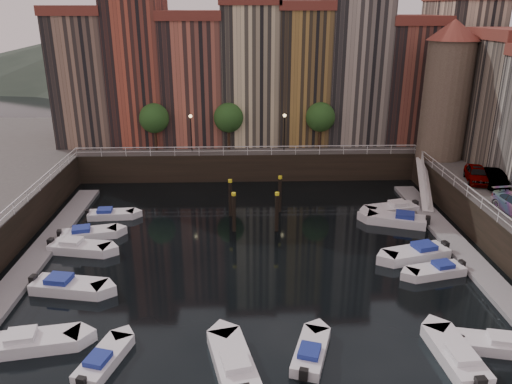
{
  "coord_description": "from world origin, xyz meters",
  "views": [
    {
      "loc": [
        -0.83,
        -35.21,
        17.78
      ],
      "look_at": [
        0.5,
        4.0,
        3.25
      ],
      "focal_mm": 35.0,
      "sensor_mm": 36.0,
      "label": 1
    }
  ],
  "objects_px": {
    "gangway": "(424,181)",
    "boat_left_2": "(79,247)",
    "boat_left_0": "(32,342)",
    "car_a": "(476,175)",
    "corner_tower": "(447,88)",
    "boat_left_1": "(67,286)",
    "mooring_pilings": "(255,205)",
    "car_b": "(496,179)"
  },
  "relations": [
    {
      "from": "gangway",
      "to": "boat_left_2",
      "type": "relative_size",
      "value": 1.66
    },
    {
      "from": "gangway",
      "to": "boat_left_0",
      "type": "distance_m",
      "value": 36.75
    },
    {
      "from": "gangway",
      "to": "boat_left_0",
      "type": "xyz_separation_m",
      "value": [
        -29.54,
        -21.8,
        -1.52
      ]
    },
    {
      "from": "boat_left_0",
      "to": "car_a",
      "type": "xyz_separation_m",
      "value": [
        32.77,
        18.21,
        3.34
      ]
    },
    {
      "from": "corner_tower",
      "to": "boat_left_1",
      "type": "height_order",
      "value": "corner_tower"
    },
    {
      "from": "gangway",
      "to": "mooring_pilings",
      "type": "distance_m",
      "value": 17.31
    },
    {
      "from": "car_a",
      "to": "boat_left_0",
      "type": "bearing_deg",
      "value": -136.08
    },
    {
      "from": "car_a",
      "to": "car_b",
      "type": "xyz_separation_m",
      "value": [
        1.18,
        -1.14,
        -0.02
      ]
    },
    {
      "from": "boat_left_1",
      "to": "boat_left_2",
      "type": "height_order",
      "value": "boat_left_1"
    },
    {
      "from": "boat_left_2",
      "to": "boat_left_0",
      "type": "bearing_deg",
      "value": -74.23
    },
    {
      "from": "corner_tower",
      "to": "mooring_pilings",
      "type": "bearing_deg",
      "value": -154.4
    },
    {
      "from": "corner_tower",
      "to": "gangway",
      "type": "bearing_deg",
      "value": -122.8
    },
    {
      "from": "car_a",
      "to": "corner_tower",
      "type": "bearing_deg",
      "value": 107.16
    },
    {
      "from": "mooring_pilings",
      "to": "corner_tower",
      "type": "bearing_deg",
      "value": 25.6
    },
    {
      "from": "corner_tower",
      "to": "boat_left_2",
      "type": "height_order",
      "value": "corner_tower"
    },
    {
      "from": "corner_tower",
      "to": "gangway",
      "type": "xyz_separation_m",
      "value": [
        -2.9,
        -4.5,
        -8.28
      ]
    },
    {
      "from": "boat_left_2",
      "to": "gangway",
      "type": "bearing_deg",
      "value": 29.55
    },
    {
      "from": "mooring_pilings",
      "to": "car_a",
      "type": "relative_size",
      "value": 1.14
    },
    {
      "from": "gangway",
      "to": "mooring_pilings",
      "type": "relative_size",
      "value": 1.7
    },
    {
      "from": "boat_left_1",
      "to": "car_a",
      "type": "xyz_separation_m",
      "value": [
        32.72,
        12.32,
        3.33
      ]
    },
    {
      "from": "corner_tower",
      "to": "boat_left_1",
      "type": "distance_m",
      "value": 39.52
    },
    {
      "from": "mooring_pilings",
      "to": "car_a",
      "type": "xyz_separation_m",
      "value": [
        19.84,
        1.26,
        2.08
      ]
    },
    {
      "from": "car_a",
      "to": "car_b",
      "type": "relative_size",
      "value": 0.99
    },
    {
      "from": "corner_tower",
      "to": "gangway",
      "type": "distance_m",
      "value": 9.86
    },
    {
      "from": "mooring_pilings",
      "to": "boat_left_0",
      "type": "bearing_deg",
      "value": -127.34
    },
    {
      "from": "mooring_pilings",
      "to": "boat_left_0",
      "type": "relative_size",
      "value": 0.94
    },
    {
      "from": "corner_tower",
      "to": "boat_left_1",
      "type": "bearing_deg",
      "value": -147.79
    },
    {
      "from": "corner_tower",
      "to": "mooring_pilings",
      "type": "height_order",
      "value": "corner_tower"
    },
    {
      "from": "corner_tower",
      "to": "boat_left_1",
      "type": "relative_size",
      "value": 2.62
    },
    {
      "from": "boat_left_1",
      "to": "boat_left_2",
      "type": "xyz_separation_m",
      "value": [
        -0.98,
        5.79,
        -0.02
      ]
    },
    {
      "from": "car_a",
      "to": "boat_left_1",
      "type": "bearing_deg",
      "value": -144.51
    },
    {
      "from": "boat_left_0",
      "to": "boat_left_2",
      "type": "xyz_separation_m",
      "value": [
        -0.94,
        11.68,
        -0.02
      ]
    },
    {
      "from": "boat_left_1",
      "to": "mooring_pilings",
      "type": "bearing_deg",
      "value": 51.25
    },
    {
      "from": "mooring_pilings",
      "to": "boat_left_1",
      "type": "height_order",
      "value": "mooring_pilings"
    },
    {
      "from": "corner_tower",
      "to": "car_b",
      "type": "distance_m",
      "value": 11.38
    },
    {
      "from": "boat_left_0",
      "to": "boat_left_1",
      "type": "distance_m",
      "value": 5.89
    },
    {
      "from": "boat_left_1",
      "to": "car_b",
      "type": "xyz_separation_m",
      "value": [
        33.9,
        11.18,
        3.31
      ]
    },
    {
      "from": "gangway",
      "to": "boat_left_2",
      "type": "xyz_separation_m",
      "value": [
        -30.48,
        -10.12,
        -1.54
      ]
    },
    {
      "from": "boat_left_0",
      "to": "car_b",
      "type": "xyz_separation_m",
      "value": [
        33.95,
        17.07,
        3.32
      ]
    },
    {
      "from": "mooring_pilings",
      "to": "boat_left_0",
      "type": "height_order",
      "value": "mooring_pilings"
    },
    {
      "from": "car_b",
      "to": "boat_left_1",
      "type": "bearing_deg",
      "value": -145.5
    },
    {
      "from": "boat_left_0",
      "to": "boat_left_2",
      "type": "bearing_deg",
      "value": 84.9
    }
  ]
}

